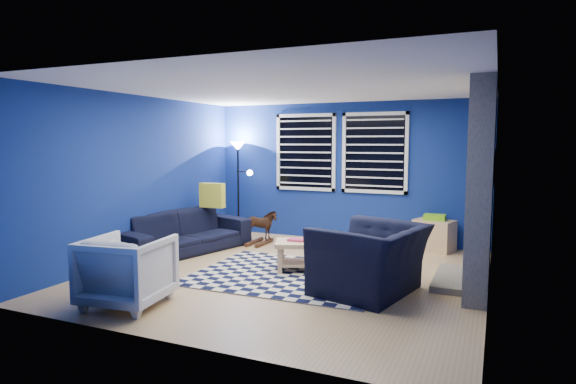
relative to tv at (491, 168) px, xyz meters
The scene contains 18 objects.
floor 3.46m from the tv, 140.73° to the right, with size 5.00×5.00×0.00m, color tan.
ceiling 3.35m from the tv, 140.73° to the right, with size 5.00×5.00×0.00m, color white.
wall_back 2.50m from the tv, 168.45° to the left, with size 5.00×5.00×0.00m, color navy.
wall_left 5.34m from the tv, 157.98° to the right, with size 5.00×5.00×0.00m, color navy.
wall_right 2.01m from the tv, 88.45° to the right, with size 5.00×5.00×0.00m, color navy.
fireplace 1.52m from the tv, 93.32° to the right, with size 0.65×2.00×2.50m.
window_left 3.24m from the tv, behind, with size 1.17×0.06×1.42m.
window_right 1.96m from the tv, 166.32° to the left, with size 1.17×0.06×1.42m.
tv is the anchor object (origin of this frame).
rug 3.47m from the tv, 139.12° to the right, with size 2.50×2.00×0.02m, color black.
sofa 4.91m from the tv, 161.65° to the right, with size 0.89×2.28×0.67m, color black.
armchair_big 2.86m from the tv, 117.66° to the right, with size 1.10×1.26×0.82m, color black.
armchair_bent 5.37m from the tv, 132.89° to the right, with size 0.83×0.85×0.77m, color gray.
rocking_horse 3.88m from the tv, behind, with size 0.64×0.29×0.54m, color #422315.
coffee_table 3.09m from the tv, 142.02° to the right, with size 1.01×0.80×0.45m.
cabinet 1.42m from the tv, 163.08° to the left, with size 0.71×0.58×0.60m.
floor_lamp 4.50m from the tv, behind, with size 0.49×0.30×1.80m.
throw_pillow 4.51m from the tv, 168.82° to the right, with size 0.44×0.13×0.42m, color yellow.
Camera 1 is at (2.54, -5.88, 1.80)m, focal length 30.00 mm.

